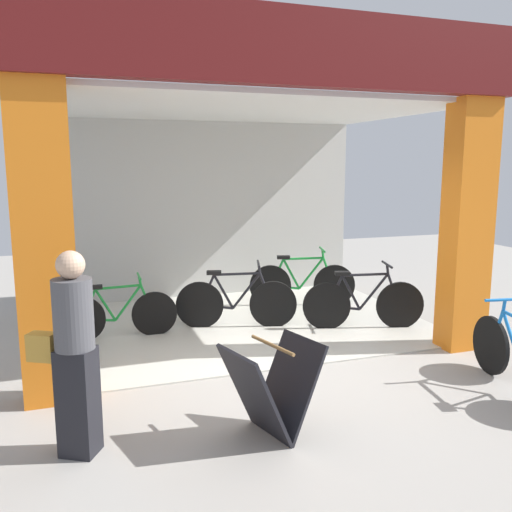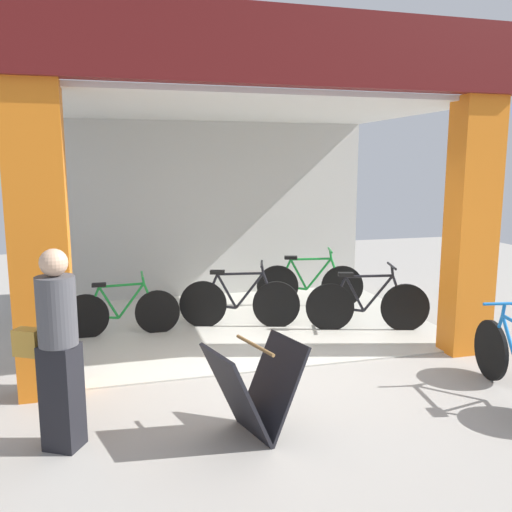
{
  "view_description": "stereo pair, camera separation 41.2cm",
  "coord_description": "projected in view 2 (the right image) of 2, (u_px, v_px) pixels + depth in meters",
  "views": [
    {
      "loc": [
        -2.15,
        -5.36,
        2.29
      ],
      "look_at": [
        0.0,
        0.93,
        1.15
      ],
      "focal_mm": 37.88,
      "sensor_mm": 36.0,
      "label": 1
    },
    {
      "loc": [
        -1.75,
        -5.48,
        2.29
      ],
      "look_at": [
        0.0,
        0.93,
        1.15
      ],
      "focal_mm": 37.88,
      "sensor_mm": 36.0,
      "label": 2
    }
  ],
  "objects": [
    {
      "name": "ground_plane",
      "position": [
        278.0,
        370.0,
        6.05
      ],
      "size": [
        18.69,
        18.69,
        0.0
      ],
      "primitive_type": "plane",
      "color": "#9E9991",
      "rests_on": "ground"
    },
    {
      "name": "shop_facade",
      "position": [
        239.0,
        183.0,
        7.44
      ],
      "size": [
        5.55,
        4.02,
        3.81
      ],
      "color": "beige",
      "rests_on": "ground"
    },
    {
      "name": "bicycle_inside_0",
      "position": [
        122.0,
        312.0,
        7.2
      ],
      "size": [
        1.54,
        0.42,
        0.84
      ],
      "color": "black",
      "rests_on": "ground"
    },
    {
      "name": "bicycle_inside_1",
      "position": [
        310.0,
        284.0,
        8.7
      ],
      "size": [
        1.66,
        0.59,
        0.94
      ],
      "color": "black",
      "rests_on": "ground"
    },
    {
      "name": "bicycle_inside_2",
      "position": [
        239.0,
        302.0,
        7.58
      ],
      "size": [
        1.64,
        0.58,
        0.93
      ],
      "color": "black",
      "rests_on": "ground"
    },
    {
      "name": "bicycle_inside_3",
      "position": [
        367.0,
        305.0,
        7.42
      ],
      "size": [
        1.64,
        0.58,
        0.93
      ],
      "color": "black",
      "rests_on": "ground"
    },
    {
      "name": "sandwich_board_sign",
      "position": [
        255.0,
        390.0,
        4.55
      ],
      "size": [
        0.88,
        0.76,
        0.82
      ],
      "color": "black",
      "rests_on": "ground"
    },
    {
      "name": "pedestrian_0",
      "position": [
        58.0,
        348.0,
        4.28
      ],
      "size": [
        0.58,
        0.45,
        1.64
      ],
      "color": "black",
      "rests_on": "ground"
    }
  ]
}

